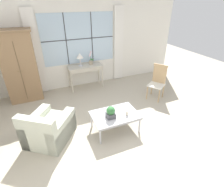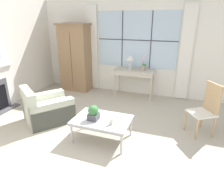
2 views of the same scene
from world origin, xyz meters
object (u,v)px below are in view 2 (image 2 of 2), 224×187
at_px(console_table, 134,73).
at_px(potted_orchid, 143,65).
at_px(armchair_upholstered, 47,110).
at_px(pillar_candle, 111,122).
at_px(armoire, 76,58).
at_px(table_lamp, 130,59).
at_px(potted_plant_small, 93,113).
at_px(coffee_table, 102,121).
at_px(side_chair_wooden, 207,106).

relative_size(console_table, potted_orchid, 2.53).
xyz_separation_m(armchair_upholstered, pillar_candle, (1.69, -0.41, 0.21)).
xyz_separation_m(armoire, table_lamp, (1.76, 0.05, 0.08)).
bearing_deg(potted_plant_small, console_table, 86.79).
relative_size(coffee_table, pillar_candle, 8.72).
height_order(console_table, potted_orchid, potted_orchid).
relative_size(table_lamp, armchair_upholstered, 0.35).
relative_size(armoire, potted_orchid, 4.56).
xyz_separation_m(potted_orchid, coffee_table, (-0.23, -2.52, -0.57)).
distance_m(potted_orchid, side_chair_wooden, 2.30).
bearing_deg(pillar_candle, coffee_table, 149.38).
height_order(potted_orchid, armchair_upholstered, potted_orchid).
distance_m(table_lamp, coffee_table, 2.59).
distance_m(armoire, pillar_candle, 3.39).
height_order(side_chair_wooden, coffee_table, side_chair_wooden).
relative_size(table_lamp, side_chair_wooden, 0.41).
xyz_separation_m(side_chair_wooden, coffee_table, (-1.84, -0.92, -0.19)).
bearing_deg(coffee_table, table_lamp, 93.28).
bearing_deg(table_lamp, pillar_candle, -81.83).
height_order(table_lamp, pillar_candle, table_lamp).
relative_size(potted_orchid, armchair_upholstered, 0.36).
distance_m(armoire, potted_orchid, 2.14).
relative_size(armchair_upholstered, pillar_candle, 10.25).
bearing_deg(armchair_upholstered, side_chair_wooden, 11.14).
height_order(table_lamp, armchair_upholstered, table_lamp).
bearing_deg(armchair_upholstered, potted_plant_small, -14.70).
bearing_deg(potted_plant_small, side_chair_wooden, 26.67).
bearing_deg(table_lamp, side_chair_wooden, -38.11).
height_order(console_table, pillar_candle, console_table).
height_order(side_chair_wooden, pillar_candle, side_chair_wooden).
bearing_deg(potted_orchid, coffee_table, -95.19).
xyz_separation_m(console_table, potted_plant_small, (-0.14, -2.53, -0.13)).
distance_m(side_chair_wooden, coffee_table, 2.07).
bearing_deg(side_chair_wooden, armoire, 158.03).
bearing_deg(potted_orchid, armoire, -177.69).
bearing_deg(console_table, table_lamp, 169.46).
xyz_separation_m(side_chair_wooden, potted_plant_small, (-1.98, -1.00, -0.01)).
relative_size(table_lamp, potted_plant_small, 1.52).
height_order(armoire, potted_plant_small, armoire).
relative_size(potted_orchid, potted_plant_small, 1.60).
bearing_deg(pillar_candle, table_lamp, 98.17).
height_order(console_table, coffee_table, console_table).
bearing_deg(potted_orchid, side_chair_wooden, -44.71).
bearing_deg(armchair_upholstered, pillar_candle, -13.61).
distance_m(console_table, potted_orchid, 0.35).
xyz_separation_m(potted_plant_small, pillar_candle, (0.37, -0.06, -0.09)).
distance_m(armchair_upholstered, pillar_candle, 1.75).
height_order(armchair_upholstered, potted_plant_small, armchair_upholstered).
bearing_deg(coffee_table, potted_plant_small, -151.82).
height_order(potted_plant_small, pillar_candle, potted_plant_small).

